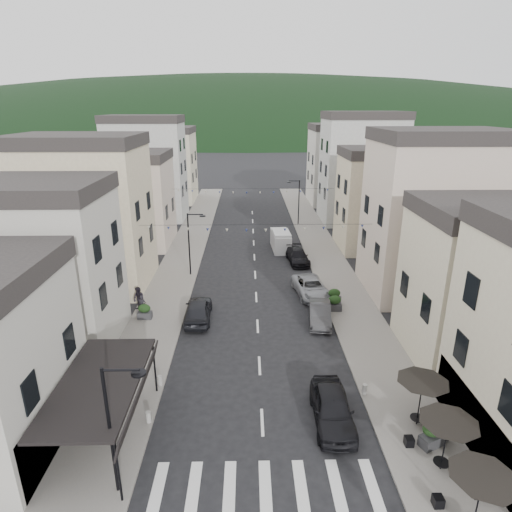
{
  "coord_description": "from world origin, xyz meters",
  "views": [
    {
      "loc": [
        -0.66,
        -11.58,
        15.12
      ],
      "look_at": [
        -0.01,
        21.43,
        3.5
      ],
      "focal_mm": 30.0,
      "sensor_mm": 36.0,
      "label": 1
    }
  ],
  "objects": [
    {
      "name": "streetlamp_left_near",
      "position": [
        -5.82,
        2.0,
        3.7
      ],
      "size": [
        1.7,
        0.56,
        6.0
      ],
      "color": "black",
      "rests_on": "ground"
    },
    {
      "name": "parked_car_a",
      "position": [
        3.52,
        6.0,
        0.81
      ],
      "size": [
        2.0,
        4.81,
        1.63
      ],
      "primitive_type": "imported",
      "rotation": [
        0.0,
        0.0,
        -0.02
      ],
      "color": "black",
      "rests_on": "ground"
    },
    {
      "name": "pedestrian_b",
      "position": [
        -9.08,
        18.45,
        1.09
      ],
      "size": [
        1.19,
        1.13,
        1.93
      ],
      "primitive_type": "imported",
      "rotation": [
        0.0,
        0.0,
        -0.59
      ],
      "color": "black",
      "rests_on": "sidewalk_left"
    },
    {
      "name": "boutique_awning",
      "position": [
        -7.25,
        5.0,
        3.11
      ],
      "size": [
        3.77,
        7.5,
        3.28
      ],
      "color": "black",
      "rests_on": "ground"
    },
    {
      "name": "parked_car_e",
      "position": [
        -4.41,
        17.09,
        0.81
      ],
      "size": [
        2.01,
        4.8,
        1.62
      ],
      "primitive_type": "imported",
      "rotation": [
        0.0,
        0.0,
        3.16
      ],
      "color": "black",
      "rests_on": "ground"
    },
    {
      "name": "cafe_terrace",
      "position": [
        7.7,
        2.8,
        2.36
      ],
      "size": [
        2.5,
        8.1,
        2.53
      ],
      "color": "black",
      "rests_on": "ground"
    },
    {
      "name": "sidewalk_left",
      "position": [
        -7.5,
        32.0,
        0.06
      ],
      "size": [
        4.0,
        76.0,
        0.12
      ],
      "primitive_type": "cube",
      "color": "slate",
      "rests_on": "ground"
    },
    {
      "name": "bunting_far",
      "position": [
        0.0,
        38.0,
        5.65
      ],
      "size": [
        19.0,
        0.28,
        0.62
      ],
      "color": "black",
      "rests_on": "ground"
    },
    {
      "name": "parked_car_b",
      "position": [
        4.6,
        16.52,
        0.71
      ],
      "size": [
        1.99,
        4.45,
        1.42
      ],
      "primitive_type": "imported",
      "rotation": [
        0.0,
        0.0,
        -0.12
      ],
      "color": "#333336",
      "rests_on": "ground"
    },
    {
      "name": "streetlamp_left_far",
      "position": [
        -5.82,
        26.0,
        3.7
      ],
      "size": [
        1.7,
        0.56,
        6.0
      ],
      "color": "black",
      "rests_on": "ground"
    },
    {
      "name": "bollards",
      "position": [
        0.0,
        5.5,
        0.42
      ],
      "size": [
        11.66,
        10.26,
        0.6
      ],
      "color": "gray",
      "rests_on": "ground"
    },
    {
      "name": "streetlamp_right_far",
      "position": [
        5.82,
        44.0,
        3.7
      ],
      "size": [
        1.7,
        0.56,
        6.0
      ],
      "color": "black",
      "rests_on": "ground"
    },
    {
      "name": "planter_rb",
      "position": [
        6.0,
        18.22,
        0.72
      ],
      "size": [
        1.12,
        0.65,
        1.23
      ],
      "rotation": [
        0.0,
        0.0,
        -0.04
      ],
      "color": "#2A2A2C",
      "rests_on": "sidewalk_right"
    },
    {
      "name": "planter_la",
      "position": [
        -8.13,
        11.37,
        0.67
      ],
      "size": [
        1.02,
        0.57,
        1.14
      ],
      "rotation": [
        0.0,
        0.0,
        0.01
      ],
      "color": "#2B2B2D",
      "rests_on": "sidewalk_left"
    },
    {
      "name": "planter_ra",
      "position": [
        7.84,
        4.17,
        0.74
      ],
      "size": [
        1.3,
        1.04,
        1.28
      ],
      "rotation": [
        0.0,
        0.0,
        0.43
      ],
      "color": "#2E2E30",
      "rests_on": "sidewalk_right"
    },
    {
      "name": "sidewalk_right",
      "position": [
        7.5,
        32.0,
        0.06
      ],
      "size": [
        4.0,
        76.0,
        0.12
      ],
      "primitive_type": "cube",
      "color": "slate",
      "rests_on": "ground"
    },
    {
      "name": "bunting_near",
      "position": [
        0.0,
        22.0,
        5.65
      ],
      "size": [
        19.0,
        0.28,
        0.62
      ],
      "color": "black",
      "rests_on": "ground"
    },
    {
      "name": "buildings_row_right",
      "position": [
        14.5,
        36.59,
        6.32
      ],
      "size": [
        10.2,
        54.16,
        14.5
      ],
      "color": "beige",
      "rests_on": "ground"
    },
    {
      "name": "planter_rc",
      "position": [
        6.21,
        19.48,
        0.72
      ],
      "size": [
        1.24,
        0.92,
        1.24
      ],
      "rotation": [
        0.0,
        0.0,
        -0.31
      ],
      "color": "#303033",
      "rests_on": "sidewalk_right"
    },
    {
      "name": "parked_car_c",
      "position": [
        4.6,
        21.3,
        0.72
      ],
      "size": [
        3.1,
        5.48,
        1.45
      ],
      "primitive_type": "imported",
      "rotation": [
        0.0,
        0.0,
        0.14
      ],
      "color": "#96989F",
      "rests_on": "ground"
    },
    {
      "name": "delivery_van",
      "position": [
        2.96,
        33.57,
        1.08
      ],
      "size": [
        2.07,
        4.67,
        2.19
      ],
      "rotation": [
        0.0,
        0.0,
        0.06
      ],
      "color": "silver",
      "rests_on": "ground"
    },
    {
      "name": "planter_lb",
      "position": [
        -8.39,
        17.15,
        0.68
      ],
      "size": [
        1.04,
        0.59,
        1.16
      ],
      "rotation": [
        0.0,
        0.0,
        -0.01
      ],
      "color": "#333335",
      "rests_on": "sidewalk_left"
    },
    {
      "name": "parked_car_d",
      "position": [
        4.39,
        29.29,
        0.68
      ],
      "size": [
        2.33,
        4.83,
        1.36
      ],
      "primitive_type": "imported",
      "rotation": [
        0.0,
        0.0,
        0.09
      ],
      "color": "black",
      "rests_on": "ground"
    },
    {
      "name": "pedestrian_a",
      "position": [
        -8.65,
        17.6,
        0.94
      ],
      "size": [
        0.63,
        0.44,
        1.65
      ],
      "primitive_type": "imported",
      "rotation": [
        0.0,
        0.0,
        -0.08
      ],
      "color": "black",
      "rests_on": "sidewalk_left"
    },
    {
      "name": "hill_backdrop",
      "position": [
        0.0,
        300.0,
        0.0
      ],
      "size": [
        640.0,
        360.0,
        70.0
      ],
      "primitive_type": "ellipsoid",
      "color": "black",
      "rests_on": "ground"
    },
    {
      "name": "buildings_row_left",
      "position": [
        -14.5,
        37.75,
        6.12
      ],
      "size": [
        10.2,
        54.16,
        14.0
      ],
      "color": "#B8B4A9",
      "rests_on": "ground"
    }
  ]
}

